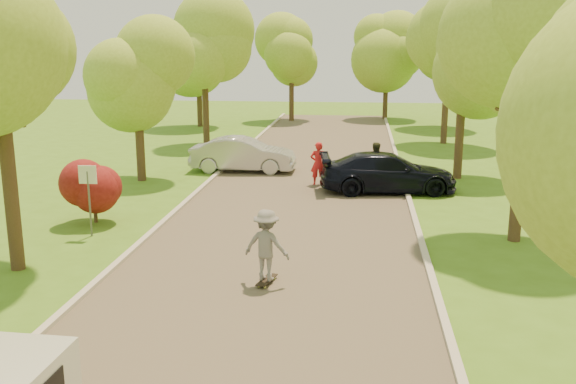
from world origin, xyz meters
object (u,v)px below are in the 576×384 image
at_px(skateboarder, 266,245).
at_px(person_striped, 318,164).
at_px(street_sign, 88,186).
at_px(longboard, 267,280).
at_px(silver_sedan, 243,155).
at_px(person_olive, 375,164).
at_px(dark_sedan, 388,173).

relative_size(skateboarder, person_striped, 0.98).
distance_m(street_sign, longboard, 6.87).
height_order(longboard, person_striped, person_striped).
relative_size(street_sign, silver_sedan, 0.46).
xyz_separation_m(street_sign, skateboarder, (5.84, -3.30, -0.58)).
distance_m(person_striped, person_olive, 2.33).
distance_m(silver_sedan, skateboarder, 14.07).
relative_size(silver_sedan, longboard, 5.09).
bearing_deg(person_olive, street_sign, 34.29).
relative_size(street_sign, person_olive, 1.23).
distance_m(dark_sedan, person_olive, 1.33).
distance_m(longboard, person_olive, 11.91).
height_order(street_sign, skateboarder, street_sign).
bearing_deg(person_olive, longboard, 67.02).
bearing_deg(dark_sedan, person_olive, 14.50).
distance_m(silver_sedan, person_olive, 6.27).
bearing_deg(dark_sedan, street_sign, 120.76).
bearing_deg(skateboarder, dark_sedan, -94.44).
height_order(dark_sedan, person_striped, person_striped).
relative_size(silver_sedan, skateboarder, 2.71).
height_order(skateboarder, person_striped, skateboarder).
xyz_separation_m(dark_sedan, person_striped, (-2.79, 0.96, 0.12)).
relative_size(longboard, person_striped, 0.52).
xyz_separation_m(silver_sedan, person_striped, (3.57, -2.44, 0.11)).
relative_size(street_sign, longboard, 2.35).
xyz_separation_m(skateboarder, person_olive, (2.78, 11.56, -0.10)).
height_order(silver_sedan, dark_sedan, silver_sedan).
xyz_separation_m(dark_sedan, longboard, (-3.26, -10.33, -0.67)).
bearing_deg(skateboarder, silver_sedan, -64.16).
distance_m(street_sign, skateboarder, 6.74).
bearing_deg(street_sign, skateboarder, -29.49).
distance_m(street_sign, person_olive, 11.95).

